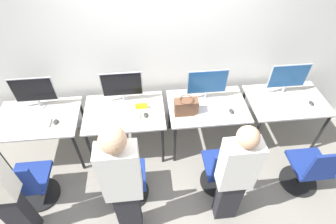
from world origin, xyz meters
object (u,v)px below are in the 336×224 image
Objects in this scene: monitor_left at (122,86)px; office_chair_right at (222,171)px; mouse_far_left at (56,122)px; monitor_far_right at (288,77)px; mouse_right at (232,111)px; mouse_far_right at (311,103)px; person_right at (235,176)px; keyboard_right at (210,112)px; mouse_left at (146,115)px; office_chair_left at (128,182)px; keyboard_far_left at (34,124)px; keyboard_left at (124,116)px; monitor_right at (207,83)px; keyboard_far_right at (291,105)px; handbag at (186,107)px; office_chair_far_left at (31,185)px; monitor_far_left at (34,91)px; office_chair_far_right at (309,170)px; person_left at (123,184)px.

office_chair_right is at bearing -40.16° from monitor_left.
monitor_far_right reaches higher than mouse_far_left.
monitor_left is at bearing 178.69° from monitor_far_right.
mouse_far_right is (1.12, 0.04, 0.00)m from mouse_right.
person_right is (-0.25, -0.99, 0.08)m from mouse_right.
keyboard_right is at bearing -165.06° from monitor_far_right.
mouse_left is 0.87m from office_chair_left.
mouse_left reaches higher than keyboard_far_left.
monitor_right is at bearing 12.26° from keyboard_left.
keyboard_far_right is (2.24, 0.71, 0.40)m from office_chair_left.
keyboard_far_right is at bearing -0.33° from handbag.
monitor_far_right reaches higher than keyboard_far_right.
handbag is (1.95, 0.63, 0.51)m from office_chair_far_left.
mouse_right is (2.56, 0.58, 0.41)m from office_chair_far_left.
monitor_far_left is at bearing 90.00° from keyboard_far_left.
office_chair_right is 0.93m from handbag.
mouse_far_left is 0.06× the size of person_right.
keyboard_right is at bearing -4.45° from handbag.
keyboard_far_left is 1.40m from office_chair_left.
office_chair_left is at bearing -39.38° from mouse_far_left.
monitor_right is at bearing 132.64° from mouse_right.
office_chair_far_left is at bearing -165.10° from keyboard_right.
mouse_far_left is 0.22× the size of keyboard_right.
mouse_far_left is 1.98m from keyboard_right.
office_chair_right is (2.31, -1.01, -0.65)m from monitor_far_left.
mouse_far_left is 0.17× the size of monitor_far_right.
monitor_far_left is at bearing 179.73° from monitor_left.
keyboard_far_left is 0.74m from office_chair_far_left.
mouse_left reaches higher than keyboard_right.
monitor_far_right is (0.84, 0.32, 0.25)m from mouse_right.
mouse_right reaches higher than keyboard_far_left.
monitor_right is at bearing 90.00° from keyboard_right.
monitor_far_right is 1.24m from office_chair_far_right.
person_right is (1.14, -0.32, 0.49)m from office_chair_left.
mouse_right is (2.53, -0.04, 0.01)m from keyboard_far_left.
office_chair_left is 0.69m from person_left.
keyboard_far_right is 1.35× the size of handbag.
mouse_left is at bearing 0.29° from keyboard_far_left.
office_chair_far_left is 3.47m from keyboard_far_right.
monitor_right is at bearing 41.34° from office_chair_left.
handbag is at bearing 0.16° from mouse_far_left.
office_chair_far_right is at bearing -2.54° from office_chair_far_left.
monitor_far_left is 0.61× the size of office_chair_right.
person_right is at bearing -104.38° from mouse_right.
office_chair_far_left is at bearing -167.19° from mouse_right.
office_chair_far_left is 9.86× the size of mouse_right.
person_right is (1.12, 0.04, -0.10)m from person_left.
office_chair_far_left is at bearing -162.15° from handbag.
mouse_left reaches higher than keyboard_far_right.
keyboard_far_left is 1.35× the size of handbag.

